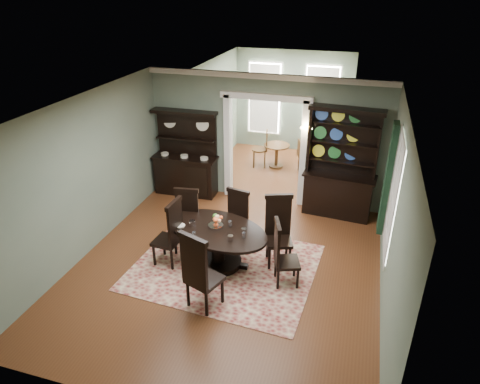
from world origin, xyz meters
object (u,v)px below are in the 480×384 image
at_px(sideboard, 186,165).
at_px(parlor_table, 277,153).
at_px(dining_table, 218,240).
at_px(welsh_dresser, 340,178).

bearing_deg(sideboard, parlor_table, 49.38).
distance_m(dining_table, sideboard, 3.18).
xyz_separation_m(dining_table, parlor_table, (0.06, 4.85, -0.10)).
bearing_deg(parlor_table, sideboard, -129.27).
relative_size(sideboard, parlor_table, 2.88).
bearing_deg(welsh_dresser, sideboard, -175.30).
bearing_deg(parlor_table, dining_table, -90.69).
bearing_deg(dining_table, sideboard, 140.15).
xyz_separation_m(sideboard, parlor_table, (1.80, 2.20, -0.29)).
bearing_deg(welsh_dresser, dining_table, -121.31).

